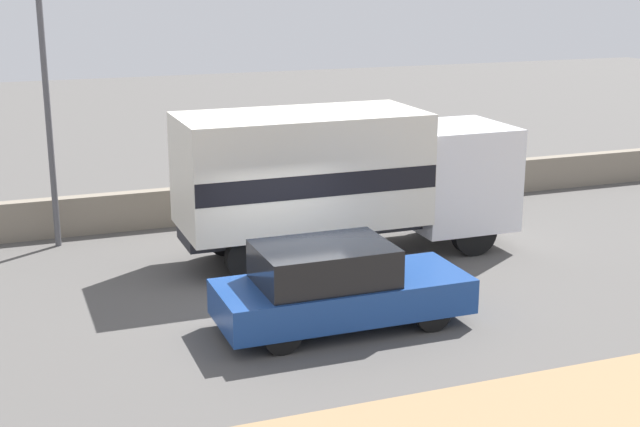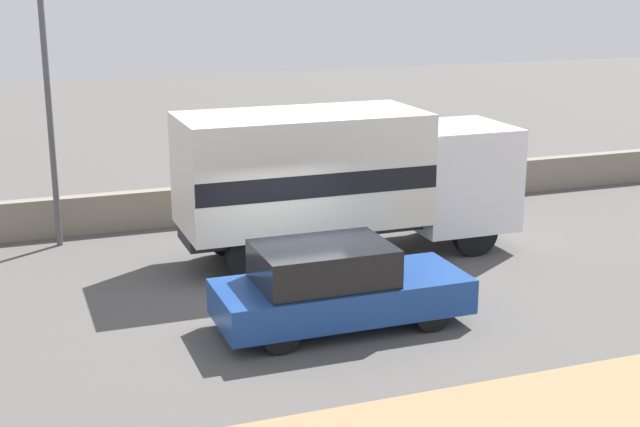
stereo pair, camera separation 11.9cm
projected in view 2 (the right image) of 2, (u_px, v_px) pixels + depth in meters
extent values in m
plane|color=#514F4C|center=(303.00, 311.00, 16.86)|extent=(80.00, 80.00, 0.00)
cube|color=gray|center=(217.00, 203.00, 22.82)|extent=(60.00, 0.35, 0.95)
cylinder|color=#4C4C51|center=(49.00, 113.00, 20.08)|extent=(0.14, 0.14, 6.23)
cube|color=silver|center=(456.00, 175.00, 20.62)|extent=(2.29, 2.29, 2.34)
cube|color=black|center=(499.00, 152.00, 20.88)|extent=(0.06, 1.95, 1.03)
cube|color=#2D2D33|center=(302.00, 228.00, 19.60)|extent=(5.27, 1.34, 0.25)
cube|color=silver|center=(302.00, 168.00, 19.25)|extent=(5.27, 2.44, 2.41)
cube|color=black|center=(302.00, 174.00, 19.28)|extent=(5.25, 2.46, 0.48)
cylinder|color=black|center=(435.00, 211.00, 21.80)|extent=(1.06, 0.28, 1.06)
cylinder|color=black|center=(475.00, 233.00, 20.04)|extent=(1.06, 0.28, 1.06)
cylinder|color=black|center=(227.00, 232.00, 20.06)|extent=(1.06, 0.28, 1.06)
cylinder|color=black|center=(251.00, 257.00, 18.29)|extent=(1.06, 0.28, 1.06)
cylinder|color=black|center=(272.00, 228.00, 20.41)|extent=(1.06, 0.28, 1.06)
cylinder|color=black|center=(300.00, 252.00, 18.64)|extent=(1.06, 0.28, 1.06)
cube|color=navy|center=(342.00, 296.00, 16.00)|extent=(4.55, 1.79, 0.64)
cube|color=black|center=(323.00, 264.00, 15.70)|extent=(2.37, 1.65, 0.68)
cylinder|color=black|center=(395.00, 286.00, 17.23)|extent=(0.66, 0.20, 0.66)
cylinder|color=black|center=(432.00, 313.00, 15.83)|extent=(0.66, 0.20, 0.66)
cylinder|color=black|center=(255.00, 304.00, 16.29)|extent=(0.66, 0.20, 0.66)
cylinder|color=black|center=(280.00, 335.00, 14.89)|extent=(0.66, 0.20, 0.66)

